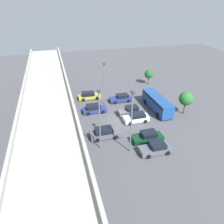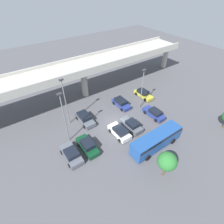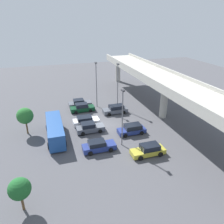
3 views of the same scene
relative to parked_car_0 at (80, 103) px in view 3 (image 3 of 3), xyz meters
name	(u,v)px [view 3 (image 3 of 3)]	position (x,y,z in m)	size (l,w,h in m)	color
ground_plane	(102,125)	(9.69, 2.11, -0.68)	(107.95, 107.95, 0.00)	#4C4C51
highway_overpass	(166,83)	(9.69, 13.57, 5.73)	(51.68, 6.58, 7.70)	#ADAAA0
parked_car_0	(80,103)	(0.00, 0.00, 0.00)	(2.19, 4.54, 1.49)	#515660
parked_car_1	(82,108)	(2.69, 0.02, 0.06)	(2.05, 4.59, 1.62)	#0C381E
parked_car_2	(115,109)	(5.40, 5.89, 0.07)	(2.11, 4.63, 1.56)	#515660
parked_car_3	(86,121)	(8.52, -0.43, 0.04)	(2.13, 4.35, 1.51)	silver
parked_car_4	(90,128)	(11.17, -0.31, 0.04)	(2.06, 4.41, 1.58)	#515660
parked_car_5	(132,129)	(13.68, 5.88, 0.05)	(2.06, 4.34, 1.52)	navy
parked_car_6	(98,146)	(16.76, -0.31, 0.03)	(1.99, 4.54, 1.52)	navy
parked_car_7	(148,150)	(19.70, 5.76, 0.03)	(1.98, 4.59, 1.51)	gold
shuttle_bus	(55,129)	(11.53, -5.66, 0.89)	(8.89, 2.57, 2.62)	#1E478C
lamp_post_near_aisle	(118,83)	(2.94, 7.15, 4.45)	(0.70, 0.35, 8.87)	slate
lamp_post_mid_lot	(96,82)	(1.14, 3.35, 4.52)	(0.70, 0.35, 9.01)	slate
lamp_post_by_overpass	(122,114)	(16.39, 3.22, 4.16)	(0.70, 0.35, 8.30)	slate
tree_front_left	(25,116)	(8.78, -9.76, 2.36)	(2.49, 2.49, 4.30)	brown
tree_front_centre	(20,189)	(24.32, -9.60, 1.83)	(2.09, 2.09, 3.57)	brown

